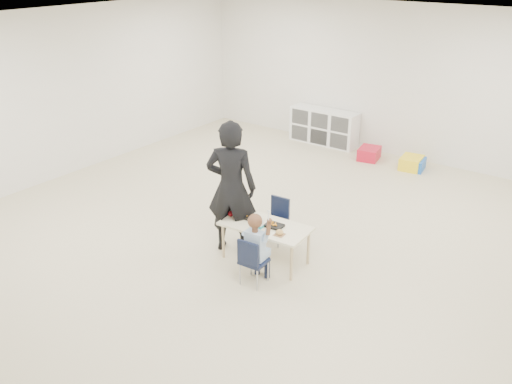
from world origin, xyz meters
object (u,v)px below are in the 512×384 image
Objects in this scene: cubby_shelf at (324,127)px; table at (265,243)px; chair_near at (254,260)px; adult at (231,188)px; child at (254,247)px.

table is at bearing -69.03° from cubby_shelf.
adult reaches higher than chair_near.
adult is at bearing 142.14° from chair_near.
table is 0.52m from chair_near.
cubby_shelf is at bearing 107.09° from table.
table is 0.81× the size of cubby_shelf.
adult is at bearing 142.14° from child.
chair_near is at bearing 0.00° from child.
child reaches higher than chair_near.
child is 0.94m from adult.
child is at bearing 0.00° from chair_near.
table is 0.65× the size of adult.
table is 0.56m from child.
table is 0.81m from adult.
cubby_shelf reaches higher than table.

